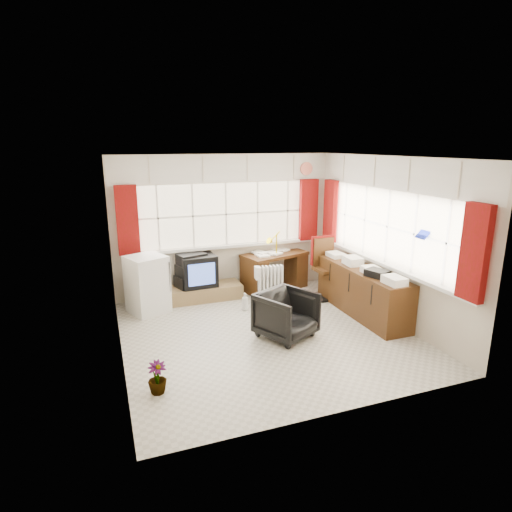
{
  "coord_description": "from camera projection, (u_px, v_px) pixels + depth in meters",
  "views": [
    {
      "loc": [
        -2.11,
        -5.3,
        2.68
      ],
      "look_at": [
        0.04,
        0.55,
        1.03
      ],
      "focal_mm": 30.0,
      "sensor_mm": 36.0,
      "label": 1
    }
  ],
  "objects": [
    {
      "name": "curtains",
      "position": [
        299.0,
        220.0,
        6.97
      ],
      "size": [
        3.83,
        3.83,
        1.15
      ],
      "color": "maroon",
      "rests_on": "room_walls"
    },
    {
      "name": "tv_bench",
      "position": [
        202.0,
        292.0,
        7.54
      ],
      "size": [
        1.4,
        0.5,
        0.25
      ],
      "primitive_type": "cube",
      "color": "olive",
      "rests_on": "ground"
    },
    {
      "name": "overhead_cabinets",
      "position": [
        302.0,
        171.0,
        6.84
      ],
      "size": [
        3.98,
        3.98,
        0.48
      ],
      "color": "silver",
      "rests_on": "room_walls"
    },
    {
      "name": "mini_fridge",
      "position": [
        147.0,
        284.0,
        6.9
      ],
      "size": [
        0.72,
        0.72,
        0.94
      ],
      "color": "white",
      "rests_on": "ground"
    },
    {
      "name": "flower_vase",
      "position": [
        157.0,
        378.0,
        4.69
      ],
      "size": [
        0.23,
        0.23,
        0.37
      ],
      "primitive_type": "imported",
      "rotation": [
        0.0,
        0.0,
        0.14
      ],
      "color": "black",
      "rests_on": "ground"
    },
    {
      "name": "spray_bottle_b",
      "position": [
        266.0,
        309.0,
        6.88
      ],
      "size": [
        0.08,
        0.08,
        0.17
      ],
      "primitive_type": "imported",
      "rotation": [
        0.0,
        0.0,
        0.04
      ],
      "color": "#8ACEC5",
      "rests_on": "ground"
    },
    {
      "name": "office_chair",
      "position": [
        286.0,
        315.0,
        6.03
      ],
      "size": [
        0.96,
        0.97,
        0.66
      ],
      "primitive_type": "imported",
      "rotation": [
        0.0,
        0.0,
        0.46
      ],
      "color": "black",
      "rests_on": "ground"
    },
    {
      "name": "ground",
      "position": [
        266.0,
        334.0,
        6.2
      ],
      "size": [
        4.0,
        4.0,
        0.0
      ],
      "primitive_type": "plane",
      "color": "beige",
      "rests_on": "ground"
    },
    {
      "name": "desk_lamp",
      "position": [
        277.0,
        239.0,
        7.73
      ],
      "size": [
        0.18,
        0.16,
        0.44
      ],
      "color": "yellow",
      "rests_on": "desk"
    },
    {
      "name": "credenza",
      "position": [
        362.0,
        290.0,
        6.86
      ],
      "size": [
        0.5,
        2.0,
        0.85
      ],
      "color": "#4A2A11",
      "rests_on": "ground"
    },
    {
      "name": "file_tray",
      "position": [
        377.0,
        273.0,
        6.36
      ],
      "size": [
        0.35,
        0.39,
        0.11
      ],
      "primitive_type": "cube",
      "rotation": [
        0.0,
        0.0,
        0.37
      ],
      "color": "black",
      "rests_on": "credenza"
    },
    {
      "name": "desk",
      "position": [
        274.0,
        269.0,
        8.02
      ],
      "size": [
        1.33,
        0.9,
        0.74
      ],
      "color": "#4A2A11",
      "rests_on": "ground"
    },
    {
      "name": "task_chair",
      "position": [
        325.0,
        265.0,
        7.63
      ],
      "size": [
        0.46,
        0.49,
        1.08
      ],
      "color": "black",
      "rests_on": "ground"
    },
    {
      "name": "crt_tv",
      "position": [
        197.0,
        270.0,
        7.48
      ],
      "size": [
        0.64,
        0.6,
        0.55
      ],
      "color": "black",
      "rests_on": "tv_bench"
    },
    {
      "name": "hifi_stack",
      "position": [
        192.0,
        271.0,
        7.44
      ],
      "size": [
        0.63,
        0.5,
        0.58
      ],
      "color": "black",
      "rests_on": "tv_bench"
    },
    {
      "name": "radiator",
      "position": [
        270.0,
        287.0,
        7.39
      ],
      "size": [
        0.45,
        0.22,
        0.65
      ],
      "color": "white",
      "rests_on": "ground"
    },
    {
      "name": "room_walls",
      "position": [
        267.0,
        232.0,
        5.81
      ],
      "size": [
        4.0,
        4.0,
        4.0
      ],
      "color": "beige",
      "rests_on": "ground"
    },
    {
      "name": "window_right",
      "position": [
        383.0,
        259.0,
        6.61
      ],
      "size": [
        0.12,
        3.7,
        3.6
      ],
      "color": "#FCEBC7",
      "rests_on": "room_walls"
    },
    {
      "name": "window_back",
      "position": [
        227.0,
        242.0,
        7.72
      ],
      "size": [
        3.7,
        0.12,
        3.6
      ],
      "color": "#FCEBC7",
      "rests_on": "room_walls"
    },
    {
      "name": "spray_bottle_a",
      "position": [
        245.0,
        302.0,
        7.04
      ],
      "size": [
        0.12,
        0.12,
        0.3
      ],
      "primitive_type": "imported",
      "rotation": [
        0.0,
        0.0,
        0.09
      ],
      "color": "silver",
      "rests_on": "ground"
    }
  ]
}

